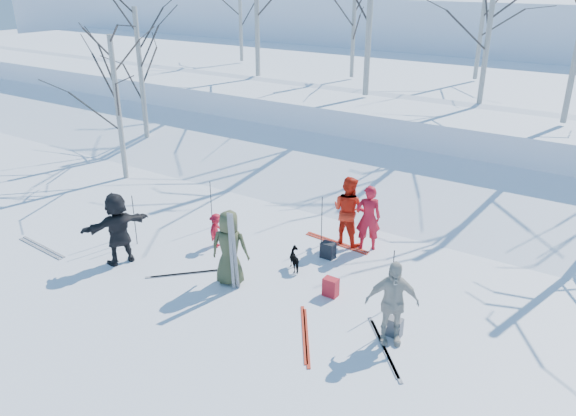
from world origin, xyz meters
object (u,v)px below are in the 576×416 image
Objects in this scene: skier_redor_behind at (348,210)px; skier_cream_east at (392,303)px; backpack_dark at (328,250)px; skier_olive_center at (230,248)px; skier_red_north at (368,218)px; dog at (296,260)px; skier_red_seated at (216,230)px; backpack_red at (331,287)px; skier_grey_west at (118,228)px; backpack_grey at (394,327)px.

skier_cream_east is (2.67, -3.30, -0.05)m from skier_redor_behind.
skier_olive_center is at bearing -118.81° from backpack_dark.
dog is (-0.91, -1.90, -0.60)m from skier_red_north.
skier_red_north reaches higher than backpack_dark.
skier_red_seated is (-2.66, -2.06, -0.45)m from skier_redor_behind.
skier_cream_east reaches higher than skier_red_north.
dog is 1.44× the size of backpack_red.
skier_cream_east is at bearing -24.72° from backpack_red.
skier_red_seated is 2.26× the size of backpack_dark.
skier_olive_center is at bearing 124.70° from skier_grey_west.
dog is at bearing -101.69° from skier_red_seated.
skier_olive_center reaches higher than skier_red_seated.
skier_redor_behind is 1.01× the size of skier_grey_west.
skier_grey_west is 5.07m from backpack_dark.
backpack_red is (-1.74, 0.80, -0.64)m from skier_cream_east.
skier_red_north is at bearing -142.20° from skier_olive_center.
skier_cream_east reaches higher than skier_red_seated.
backpack_red reaches higher than backpack_grey.
skier_red_seated is 2.15× the size of backpack_red.
backpack_red reaches higher than backpack_dark.
skier_redor_behind is 5.67m from skier_grey_west.
skier_red_north is at bearing -176.32° from skier_redor_behind.
skier_grey_west is (-6.72, -0.67, 0.04)m from skier_cream_east.
skier_olive_center is 1.93× the size of skier_red_seated.
skier_red_north is 2.58m from backpack_red.
skier_red_seated is at bearing -62.91° from skier_olive_center.
dog is (2.34, 0.12, -0.20)m from skier_red_seated.
skier_redor_behind is at bearing -66.89° from skier_red_seated.
skier_red_north is 0.94× the size of skier_redor_behind.
dog is (0.91, 1.32, -0.62)m from skier_olive_center.
skier_olive_center reaches higher than backpack_grey.
skier_grey_west is at bearing -22.84° from dog.
backpack_dark is (0.33, 0.93, -0.06)m from dog.
skier_grey_west is at bearing 154.83° from skier_cream_east.
skier_redor_behind reaches higher than skier_olive_center.
skier_red_seated reaches higher than dog.
backpack_dark is (-2.66, 2.30, -0.65)m from skier_cream_east.
skier_redor_behind reaches higher than backpack_dark.
skier_olive_center is 2.91m from skier_grey_west.
dog is at bearing 139.11° from skier_grey_west.
backpack_grey is at bearing 57.63° from skier_cream_east.
skier_red_north reaches higher than backpack_red.
skier_red_north is 3.84m from skier_red_seated.
skier_olive_center is 3.70m from skier_red_north.
skier_cream_east is 3.58m from backpack_dark.
dog reaches higher than backpack_grey.
skier_olive_center is at bearing -177.50° from backpack_grey.
skier_cream_east reaches higher than backpack_grey.
dog is (-2.99, 1.37, -0.60)m from skier_cream_east.
skier_red_seated reaches higher than backpack_dark.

